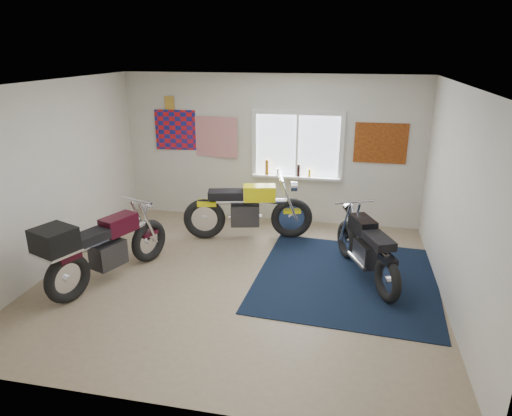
% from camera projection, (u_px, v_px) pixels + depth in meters
% --- Properties ---
extents(ground, '(5.50, 5.50, 0.00)m').
position_uv_depth(ground, '(239.00, 279.00, 6.50)').
color(ground, '#9E896B').
rests_on(ground, ground).
extents(room_shell, '(5.50, 5.50, 5.50)m').
position_uv_depth(room_shell, '(237.00, 168.00, 5.96)').
color(room_shell, white).
rests_on(room_shell, ground).
extents(navy_rug, '(2.65, 2.75, 0.01)m').
position_uv_depth(navy_rug, '(346.00, 278.00, 6.52)').
color(navy_rug, black).
rests_on(navy_rug, ground).
extents(window_assembly, '(1.66, 0.17, 1.26)m').
position_uv_depth(window_assembly, '(297.00, 150.00, 8.23)').
color(window_assembly, white).
rests_on(window_assembly, room_shell).
extents(oil_bottles, '(0.84, 0.07, 0.28)m').
position_uv_depth(oil_bottles, '(283.00, 169.00, 8.33)').
color(oil_bottles, '#945D15').
rests_on(oil_bottles, window_assembly).
extents(flag_display, '(1.60, 0.10, 1.17)m').
position_uv_depth(flag_display, '(169.00, 103.00, 8.44)').
color(flag_display, red).
rests_on(flag_display, room_shell).
extents(triumph_poster, '(0.90, 0.03, 0.70)m').
position_uv_depth(triumph_poster, '(381.00, 143.00, 7.90)').
color(triumph_poster, '#A54C14').
rests_on(triumph_poster, room_shell).
extents(yellow_triumph, '(2.18, 0.78, 1.11)m').
position_uv_depth(yellow_triumph, '(248.00, 211.00, 7.76)').
color(yellow_triumph, black).
rests_on(yellow_triumph, ground).
extents(black_chrome_bike, '(0.92, 1.82, 0.99)m').
position_uv_depth(black_chrome_bike, '(366.00, 249.00, 6.43)').
color(black_chrome_bike, black).
rests_on(black_chrome_bike, navy_rug).
extents(maroon_tourer, '(1.08, 2.04, 1.06)m').
position_uv_depth(maroon_tourer, '(100.00, 247.00, 6.20)').
color(maroon_tourer, black).
rests_on(maroon_tourer, ground).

